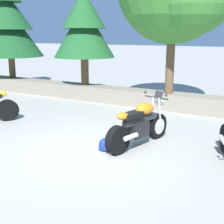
# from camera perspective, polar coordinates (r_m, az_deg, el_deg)

# --- Properties ---
(ground_plane) EXTENTS (120.00, 120.00, 0.00)m
(ground_plane) POSITION_cam_1_polar(r_m,az_deg,el_deg) (6.78, -4.64, -7.56)
(ground_plane) COLOR #A3A099
(stone_wall) EXTENTS (36.00, 0.80, 0.55)m
(stone_wall) POSITION_cam_1_polar(r_m,az_deg,el_deg) (10.84, 9.75, 2.08)
(stone_wall) COLOR gray
(stone_wall) RESTS_ON ground
(motorcycle_orange_centre) EXTENTS (0.80, 2.04, 1.18)m
(motorcycle_orange_centre) POSITION_cam_1_polar(r_m,az_deg,el_deg) (7.12, 5.11, -2.37)
(motorcycle_orange_centre) COLOR black
(motorcycle_orange_centre) RESTS_ON ground
(rider_helmet) EXTENTS (0.28, 0.28, 0.28)m
(rider_helmet) POSITION_cam_1_polar(r_m,az_deg,el_deg) (6.88, -1.31, -5.98)
(rider_helmet) COLOR navy
(rider_helmet) RESTS_ON ground
(pine_tree_far_left) EXTENTS (2.94, 2.94, 4.25)m
(pine_tree_far_left) POSITION_cam_1_polar(r_m,az_deg,el_deg) (15.09, -18.37, 14.93)
(pine_tree_far_left) COLOR brown
(pine_tree_far_left) RESTS_ON stone_wall
(pine_tree_mid_left) EXTENTS (2.34, 2.34, 3.56)m
(pine_tree_mid_left) POSITION_cam_1_polar(r_m,az_deg,el_deg) (12.26, -5.17, 15.50)
(pine_tree_mid_left) COLOR brown
(pine_tree_mid_left) RESTS_ON stone_wall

